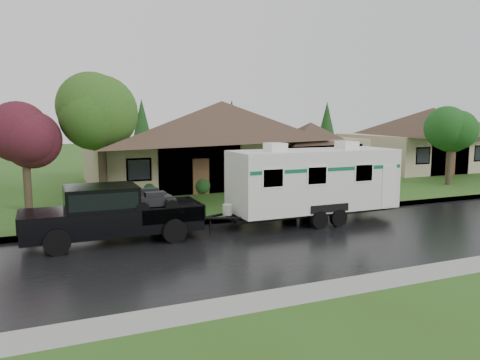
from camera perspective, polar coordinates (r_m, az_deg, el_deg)
name	(u,v)px	position (r m, az deg, el deg)	size (l,w,h in m)	color
ground	(296,228)	(20.05, 6.86, -5.77)	(140.00, 140.00, 0.00)	#32571B
road	(322,239)	(18.40, 9.99, -7.05)	(140.00, 8.00, 0.01)	black
curb	(272,216)	(21.96, 3.92, -4.35)	(140.00, 0.50, 0.15)	gray
lawn	(191,181)	(33.65, -5.98, -0.16)	(140.00, 26.00, 0.15)	#32571B
house_main	(227,132)	(33.02, -1.64, 5.85)	(19.44, 10.80, 6.90)	tan
house_neighbor	(436,132)	(44.76, 22.75, 5.40)	(15.12, 9.72, 6.45)	tan
tree_left_green	(101,112)	(25.39, -16.64, 7.99)	(4.16, 4.16, 6.88)	#382B1E
tree_red	(25,138)	(24.62, -24.77, 4.64)	(3.05, 3.05, 5.04)	#382B1E
tree_right_green	(451,131)	(34.07, 24.34, 5.49)	(3.13, 3.13, 5.19)	#382B1E
shrub_row	(249,182)	(28.98, 1.13, -0.24)	(13.60, 1.00, 1.00)	#143814
pickup_truck	(110,212)	(18.10, -15.55, -3.75)	(6.43, 2.44, 2.14)	black
travel_trailer	(314,180)	(20.99, 8.96, 0.03)	(7.93, 2.79, 3.56)	silver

